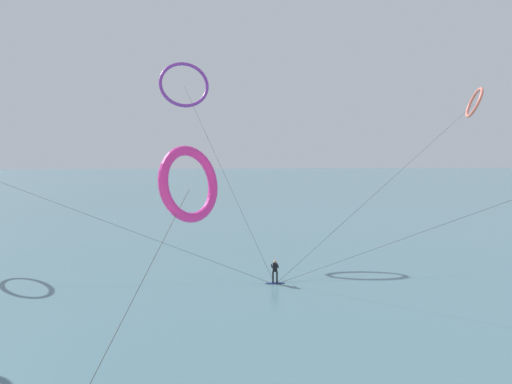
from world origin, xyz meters
TOP-DOWN VIEW (x-y plane):
  - sea_water at (0.00, 106.03)m, footprint 400.00×200.00m
  - surfer_navy at (1.70, 25.80)m, footprint 1.40×0.62m
  - kite_coral at (23.26, 39.51)m, footprint 22.67×15.48m
  - kite_magenta at (-3.43, 14.08)m, footprint 5.43×9.86m
  - kite_violet at (-5.60, 40.63)m, footprint 9.91×16.34m

SIDE VIEW (x-z plane):
  - sea_water at x=0.00m, z-range 0.00..0.08m
  - surfer_navy at x=1.70m, z-range -0.03..1.67m
  - kite_magenta at x=-3.43m, z-range 3.18..12.97m
  - kite_coral at x=23.26m, z-range 6.25..21.94m
  - kite_violet at x=-5.60m, z-range 6.71..24.83m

